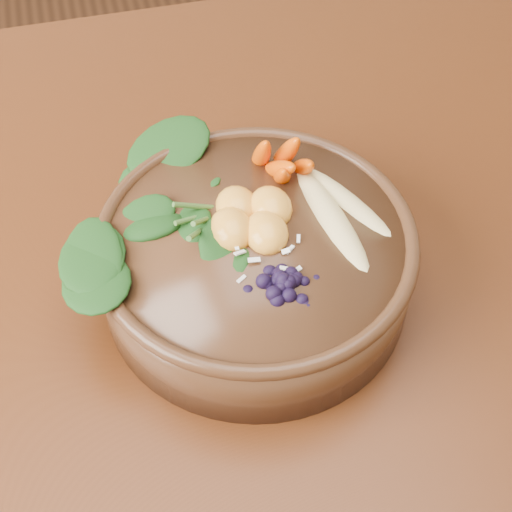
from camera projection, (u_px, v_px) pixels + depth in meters
ground at (265, 499)px, 1.32m from camera, size 4.00×4.00×0.00m
dining_table at (271, 284)px, 0.81m from camera, size 1.60×0.90×0.75m
stoneware_bowl at (256, 263)px, 0.66m from camera, size 0.31×0.31×0.08m
kale_heap at (187, 185)px, 0.64m from camera, size 0.20×0.19×0.04m
carrot_cluster at (280, 133)px, 0.66m from camera, size 0.07×0.07×0.08m
banana_halves at (341, 198)px, 0.64m from camera, size 0.09×0.16×0.03m
mandarin_cluster at (251, 209)px, 0.63m from camera, size 0.09×0.10×0.03m
blueberry_pile at (284, 270)px, 0.58m from camera, size 0.14×0.11×0.04m
coconut_flakes at (266, 248)px, 0.62m from camera, size 0.10×0.08×0.01m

